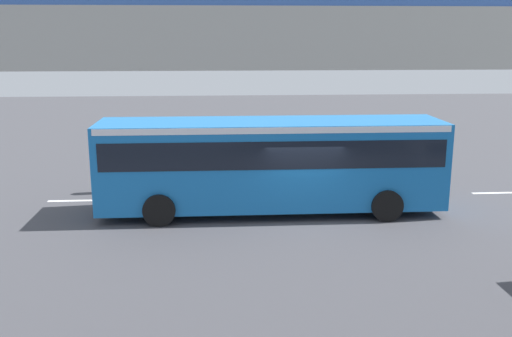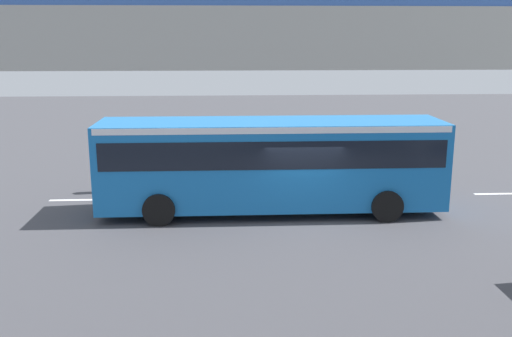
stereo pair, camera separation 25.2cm
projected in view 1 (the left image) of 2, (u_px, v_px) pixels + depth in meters
The scene contains 10 objects.
ground at pixel (302, 218), 19.00m from camera, with size 80.00×80.00×0.00m, color #424247.
city_bus at pixel (271, 158), 19.33m from camera, with size 11.54×2.85×3.15m.
pedestrian at pixel (105, 170), 21.91m from camera, with size 0.38×0.38×1.79m.
traffic_sign at pixel (402, 141), 22.39m from camera, with size 0.08×0.60×2.80m.
lane_dash_leftmost at pixel (498, 193), 22.06m from camera, with size 2.00×0.20×0.01m, color silver.
lane_dash_left at pixel (396, 195), 21.80m from camera, with size 2.00×0.20×0.01m, color silver.
lane_dash_centre at pixel (292, 197), 21.54m from camera, with size 2.00×0.20×0.01m, color silver.
lane_dash_right at pixel (185, 199), 21.28m from camera, with size 2.00×0.20×0.01m, color silver.
lane_dash_rightmost at pixel (75, 201), 21.02m from camera, with size 2.00×0.20×0.01m, color silver.
pedestrian_overpass at pixel (476, 86), 6.03m from camera, with size 27.02×2.60×7.25m.
Camera 1 is at (2.72, 17.98, 5.93)m, focal length 40.19 mm.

